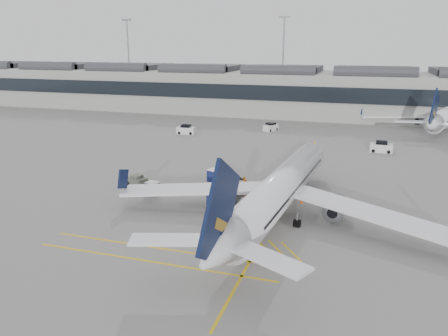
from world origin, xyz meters
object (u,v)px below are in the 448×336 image
(baggage_cart_a, at_px, (224,175))
(ramp_agent_b, at_px, (246,197))
(ramp_agent_a, at_px, (244,184))
(belt_loader, at_px, (235,185))
(pushback_tug, at_px, (137,181))
(airliner_main, at_px, (279,190))

(baggage_cart_a, relative_size, ramp_agent_b, 1.18)
(baggage_cart_a, relative_size, ramp_agent_a, 1.00)
(belt_loader, xyz_separation_m, baggage_cart_a, (-2.26, 2.67, 0.35))
(baggage_cart_a, bearing_deg, ramp_agent_b, -70.66)
(ramp_agent_a, bearing_deg, pushback_tug, 164.73)
(ramp_agent_a, bearing_deg, airliner_main, -73.12)
(belt_loader, distance_m, ramp_agent_b, 5.23)
(ramp_agent_a, relative_size, pushback_tug, 0.68)
(belt_loader, bearing_deg, ramp_agent_a, -3.35)
(belt_loader, relative_size, baggage_cart_a, 2.59)
(belt_loader, distance_m, ramp_agent_a, 1.54)
(airliner_main, relative_size, baggage_cart_a, 19.59)
(baggage_cart_a, height_order, ramp_agent_a, ramp_agent_a)
(baggage_cart_a, xyz_separation_m, ramp_agent_a, (3.67, -3.15, 0.05))
(baggage_cart_a, height_order, ramp_agent_b, baggage_cart_a)
(belt_loader, height_order, ramp_agent_a, belt_loader)
(airliner_main, distance_m, ramp_agent_b, 5.61)
(baggage_cart_a, xyz_separation_m, ramp_agent_b, (4.97, -7.14, -0.10))
(airliner_main, height_order, ramp_agent_a, airliner_main)
(baggage_cart_a, distance_m, pushback_tug, 11.39)
(ramp_agent_b, height_order, pushback_tug, ramp_agent_b)
(belt_loader, relative_size, ramp_agent_b, 3.06)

